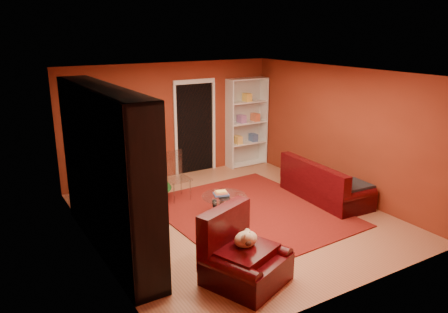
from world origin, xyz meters
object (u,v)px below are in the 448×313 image
media_unit (106,171)px  armchair (246,255)px  gift_box_red (148,187)px  white_bookshelf (247,123)px  rug (249,212)px  acrylic_chair (177,179)px  gift_box_teal (113,200)px  coffee_table (224,206)px  christmas_tree (140,151)px  sofa (326,180)px  dog (246,239)px

media_unit → armchair: (1.27, -1.88, -0.86)m
gift_box_red → white_bookshelf: (2.85, 0.57, 0.98)m
rug → acrylic_chair: size_ratio=3.91×
rug → white_bookshelf: bearing=57.5°
armchair → acrylic_chair: (0.47, 3.18, 0.03)m
gift_box_teal → media_unit: bearing=-107.6°
media_unit → white_bookshelf: size_ratio=1.48×
gift_box_teal → armchair: size_ratio=0.32×
gift_box_teal → coffee_table: bearing=-41.7°
christmas_tree → white_bookshelf: bearing=17.0°
white_bookshelf → acrylic_chair: size_ratio=2.52×
sofa → christmas_tree: bearing=63.4°
rug → armchair: armchair is taller
sofa → gift_box_red: bearing=55.9°
sofa → coffee_table: size_ratio=2.34×
white_bookshelf → dog: size_ratio=5.55×
media_unit → acrylic_chair: bearing=35.7°
armchair → white_bookshelf: bearing=34.6°
gift_box_teal → dog: size_ratio=0.84×
media_unit → white_bookshelf: bearing=30.2°
white_bookshelf → rug: bearing=-122.9°
gift_box_red → rug: bearing=-58.0°
rug → gift_box_red: size_ratio=16.63×
gift_box_red → coffee_table: (0.72, -1.90, 0.11)m
christmas_tree → gift_box_teal: (-0.61, -0.07, -0.85)m
gift_box_teal → gift_box_red: 1.01m
gift_box_teal → coffee_table: 2.17m
gift_box_teal → armchair: bearing=-77.1°
coffee_table → acrylic_chair: (-0.37, 1.21, 0.23)m
rug → dog: dog is taller
media_unit → gift_box_red: 2.68m
white_bookshelf → dog: (-2.93, -4.38, -0.48)m
dog → acrylic_chair: acrylic_chair is taller
christmas_tree → gift_box_teal: 1.05m
rug → sofa: (1.69, -0.22, 0.40)m
christmas_tree → armchair: 3.54m
christmas_tree → gift_box_red: 1.04m
gift_box_teal → armchair: (0.78, -3.41, 0.24)m
armchair → christmas_tree: bearing=71.0°
armchair → rug: bearing=33.0°
gift_box_red → sofa: (2.92, -2.19, 0.31)m
rug → media_unit: bearing=-179.6°
gift_box_teal → sofa: (3.81, -1.73, 0.24)m
sofa → acrylic_chair: 2.96m
dog → coffee_table: 2.11m
armchair → sofa: bearing=7.3°
christmas_tree → acrylic_chair: bearing=-25.8°
gift_box_red → white_bookshelf: 3.06m
media_unit → christmas_tree: size_ratio=1.56×
white_bookshelf → armchair: size_ratio=2.14×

